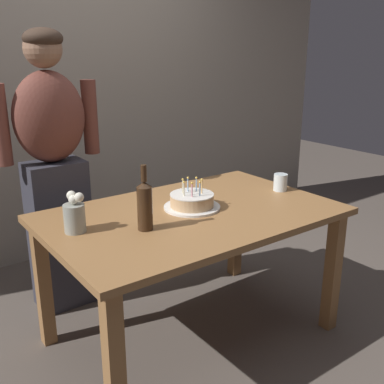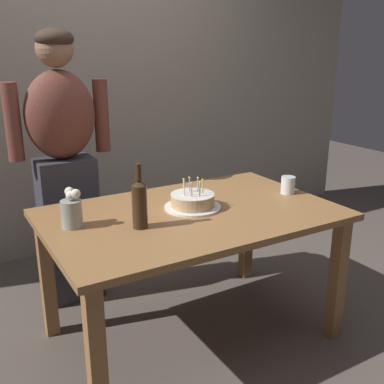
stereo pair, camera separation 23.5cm
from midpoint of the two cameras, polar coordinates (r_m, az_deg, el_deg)
The scene contains 8 objects.
ground_plane at distance 2.71m, azimuth -2.60°, elevation -17.38°, with size 10.00×10.00×0.00m, color #564C44.
back_wall at distance 3.63m, azimuth -17.03°, elevation 12.85°, with size 5.20×0.10×2.60m, color #9E9384.
dining_table at distance 2.40m, azimuth -2.81°, elevation -4.69°, with size 1.50×0.96×0.74m.
birthday_cake at distance 2.40m, azimuth -2.80°, elevation -1.24°, with size 0.30×0.30×0.16m.
water_glass_near at distance 2.73m, azimuth 8.63°, elevation 1.18°, with size 0.08×0.08×0.10m, color silver.
wine_bottle at distance 2.12m, azimuth -9.13°, elevation -1.60°, with size 0.07×0.07×0.31m.
flower_vase at distance 2.18m, azimuth -17.54°, elevation -2.82°, with size 0.10×0.10×0.19m.
person_man_bearded at distance 2.81m, azimuth -19.23°, elevation 2.64°, with size 0.61×0.27×1.66m.
Camera 1 is at (-1.32, -1.79, 1.55)m, focal length 42.54 mm.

